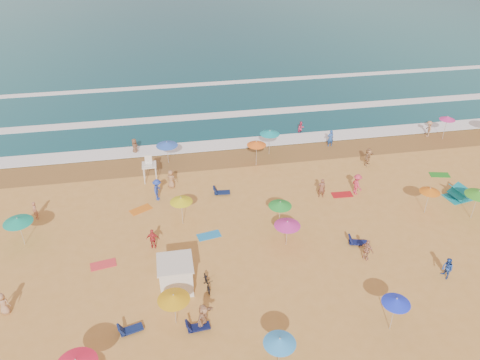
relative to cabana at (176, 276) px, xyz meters
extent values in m
plane|color=gold|center=(6.18, 3.65, -1.00)|extent=(220.00, 220.00, 0.00)
cube|color=#0C4756|center=(6.18, 87.65, -1.00)|extent=(220.00, 140.00, 0.18)
plane|color=olive|center=(6.18, 16.15, -0.99)|extent=(220.00, 220.00, 0.00)
cube|color=white|center=(6.18, 18.65, -0.90)|extent=(200.00, 2.20, 0.05)
cube|color=white|center=(6.18, 25.65, -0.90)|extent=(200.00, 1.60, 0.05)
cube|color=white|center=(6.18, 35.65, -0.90)|extent=(200.00, 1.20, 0.05)
cube|color=silver|center=(0.00, 0.00, 0.00)|extent=(2.00, 2.00, 2.00)
cube|color=silver|center=(0.00, 0.00, 1.06)|extent=(2.20, 2.20, 0.12)
imported|color=black|center=(1.90, -0.30, -0.54)|extent=(0.75, 1.80, 0.92)
cone|color=#3497EB|center=(4.93, -6.78, 1.07)|extent=(1.71, 1.71, 0.35)
cone|color=gold|center=(-0.23, -2.88, 1.12)|extent=(1.86, 1.86, 0.35)
cone|color=yellow|center=(0.86, 6.63, 1.19)|extent=(1.68, 1.68, 0.35)
cone|color=#139B7F|center=(-10.45, 6.17, 1.14)|extent=(2.01, 2.01, 0.35)
cone|color=#C72C91|center=(7.92, 2.86, 0.90)|extent=(1.85, 1.85, 0.35)
cone|color=orange|center=(19.62, 4.75, 1.11)|extent=(1.55, 1.55, 0.35)
cone|color=#D12E89|center=(27.79, 16.15, 1.32)|extent=(1.54, 1.54, 0.35)
cone|color=green|center=(7.83, 4.64, 1.34)|extent=(1.69, 1.69, 0.35)
cone|color=#1C32F0|center=(11.88, -5.46, 1.27)|extent=(1.60, 1.60, 0.35)
cone|color=orange|center=(8.11, 14.28, 1.27)|extent=(1.73, 1.73, 0.35)
cone|color=teal|center=(9.76, 16.15, 1.30)|extent=(1.85, 1.85, 0.35)
cone|color=blue|center=(0.21, 16.15, 0.97)|extent=(1.97, 1.97, 0.35)
cone|color=green|center=(22.79, 3.47, 1.30)|extent=(1.95, 1.95, 0.35)
cube|color=navy|center=(-2.78, -3.06, -0.83)|extent=(1.40, 0.87, 0.34)
cube|color=#0E1546|center=(1.03, -3.56, -0.83)|extent=(1.34, 0.67, 0.34)
cube|color=#101851|center=(13.00, 2.00, -0.83)|extent=(1.40, 0.85, 0.34)
cube|color=#0F1E4E|center=(4.36, 10.08, -0.83)|extent=(1.34, 0.67, 0.34)
cube|color=#2082CC|center=(2.62, 4.84, -0.98)|extent=(1.83, 1.16, 0.03)
cube|color=orange|center=(-2.31, 9.01, -0.98)|extent=(1.90, 1.56, 0.03)
cube|color=#E6363C|center=(-4.79, 2.99, -0.98)|extent=(1.82, 1.14, 0.03)
cube|color=red|center=(14.15, 8.25, -0.98)|extent=(1.73, 0.93, 0.03)
cube|color=#238A22|center=(23.80, 9.73, -0.98)|extent=(1.85, 1.22, 0.03)
imported|color=#DA3652|center=(15.32, 8.23, -0.08)|extent=(0.88, 1.29, 1.83)
imported|color=tan|center=(26.58, 17.02, -0.17)|extent=(0.88, 1.20, 1.66)
imported|color=#AD7D50|center=(18.16, 12.59, -0.17)|extent=(1.50, 1.38, 1.67)
imported|color=tan|center=(12.88, 0.42, -0.18)|extent=(0.88, 1.01, 1.64)
imported|color=#2650B2|center=(17.29, -2.15, -0.23)|extent=(0.65, 0.80, 1.55)
imported|color=brown|center=(-2.83, 18.65, -0.39)|extent=(0.90, 1.00, 1.72)
imported|color=#A7764D|center=(0.29, 11.90, -0.18)|extent=(0.95, 0.87, 1.64)
imported|color=red|center=(-1.37, 4.19, -0.21)|extent=(0.98, 0.54, 1.58)
imported|color=#2641B4|center=(-0.88, 10.25, -0.06)|extent=(0.95, 1.34, 1.87)
imported|color=#AF6E51|center=(-10.16, 9.22, -0.25)|extent=(0.62, 0.66, 1.51)
imported|color=tan|center=(1.35, -3.45, -0.14)|extent=(1.33, 1.60, 1.73)
imported|color=tan|center=(-10.20, -0.30, -0.24)|extent=(0.83, 0.63, 1.52)
imported|color=#C9325A|center=(14.02, 19.98, -0.48)|extent=(0.91, 0.82, 1.53)
imported|color=#2451AA|center=(16.00, 16.68, -0.13)|extent=(0.63, 0.42, 1.73)
imported|color=brown|center=(12.30, 8.27, -0.14)|extent=(0.70, 0.53, 1.71)
camera|label=1|loc=(0.17, -21.97, 20.61)|focal=35.00mm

